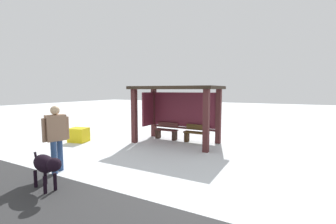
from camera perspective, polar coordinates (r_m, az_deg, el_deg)
name	(u,v)px	position (r m, az deg, el deg)	size (l,w,h in m)	color
ground_plane	(176,143)	(9.20, 2.01, -7.70)	(60.00, 60.00, 0.00)	silver
bus_shelter	(176,100)	(9.16, 2.03, 2.98)	(3.41, 1.89, 2.25)	#472021
bench_left_inside	(166,132)	(9.84, -0.38, -4.93)	(1.01, 0.36, 0.70)	#522927
bench_center_inside	(196,134)	(9.27, 7.08, -5.60)	(1.01, 0.35, 0.71)	#4F3818
person_walking	(56,133)	(6.46, -26.19, -4.83)	(0.39, 0.64, 1.71)	#8D6B53
dog	(46,165)	(5.54, -28.21, -11.53)	(1.10, 0.47, 0.77)	black
grit_bin	(79,135)	(10.01, -21.42, -5.35)	(0.70, 0.56, 0.56)	yellow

